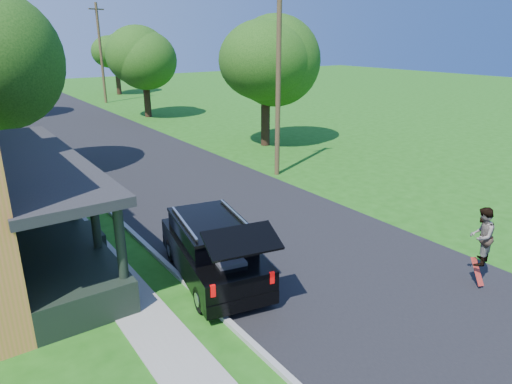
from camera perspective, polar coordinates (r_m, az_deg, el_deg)
ground at (r=14.03m, az=9.48°, el=-9.23°), size 140.00×140.00×0.00m
street at (r=30.72m, az=-17.46°, el=5.78°), size 8.00×120.00×0.02m
curb at (r=29.81m, az=-24.86°, el=4.50°), size 0.15×120.00×0.12m
sidewalk at (r=29.60m, az=-27.78°, el=3.97°), size 1.30×120.00×0.03m
black_suv at (r=12.96m, az=-5.36°, el=-7.17°), size 2.75×5.19×2.30m
skateboarder at (r=13.67m, az=26.36°, el=-4.98°), size 0.94×0.83×1.63m
skateboard at (r=14.13m, az=25.92°, el=-9.02°), size 0.39×0.49×0.70m
tree_right_near at (r=28.27m, az=1.12°, el=15.76°), size 5.70×5.50×7.86m
tree_right_mid at (r=39.89m, az=-13.93°, el=16.46°), size 6.02×6.16×7.92m
tree_right_far at (r=56.53m, az=-17.21°, el=16.31°), size 5.32×5.09×7.32m
utility_pole_near at (r=21.93m, az=2.80°, el=13.70°), size 1.47×0.24×8.84m
utility_pole_far at (r=49.86m, az=-18.82°, el=16.18°), size 1.63×0.56×9.58m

